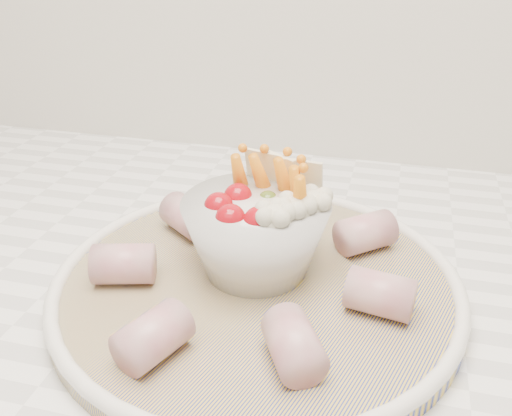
# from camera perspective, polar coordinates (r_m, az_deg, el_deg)

# --- Properties ---
(serving_platter) EXTENTS (0.42, 0.42, 0.02)m
(serving_platter) POSITION_cam_1_polar(r_m,az_deg,el_deg) (0.48, 0.08, -7.57)
(serving_platter) COLOR navy
(serving_platter) RESTS_ON kitchen_counter
(veggie_bowl) EXTENTS (0.12, 0.12, 0.10)m
(veggie_bowl) POSITION_cam_1_polar(r_m,az_deg,el_deg) (0.47, 0.26, -2.27)
(veggie_bowl) COLOR silver
(veggie_bowl) RESTS_ON serving_platter
(cured_meat_rolls) EXTENTS (0.26, 0.28, 0.03)m
(cured_meat_rolls) POSITION_cam_1_polar(r_m,az_deg,el_deg) (0.47, -0.02, -5.43)
(cured_meat_rolls) COLOR #AC4E5E
(cured_meat_rolls) RESTS_ON serving_platter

